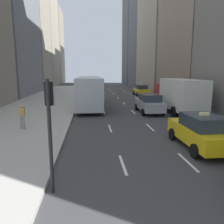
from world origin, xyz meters
name	(u,v)px	position (x,y,z in m)	size (l,w,h in m)	color
sidewalk_left	(46,103)	(-7.00, 27.00, 0.07)	(8.00, 66.00, 0.15)	#ADAAA3
lane_markings	(128,107)	(2.60, 23.00, 0.01)	(5.72, 56.00, 0.01)	white
building_row_left	(20,4)	(-14.00, 43.36, 15.87)	(6.00, 87.87, 37.01)	#4C515B
taxi_lead	(201,131)	(4.00, 9.66, 0.88)	(2.02, 4.40, 1.87)	yellow
taxi_second	(141,90)	(6.80, 34.78, 0.88)	(2.02, 4.40, 1.87)	yellow
sedan_black_near	(149,103)	(4.00, 19.44, 0.91)	(2.02, 4.73, 1.79)	#9EA0A5
city_bus	(89,91)	(-1.61, 23.67, 1.79)	(2.80, 11.61, 3.25)	#B7BCC1
box_truck	(178,94)	(6.80, 19.58, 1.71)	(2.58, 8.40, 3.15)	maroon
pedestrian_far_walking	(22,115)	(-5.92, 13.87, 1.07)	(0.36, 0.22, 1.65)	gray
traffic_light_pole	(50,118)	(-2.75, 6.25, 2.41)	(0.24, 0.42, 3.60)	black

